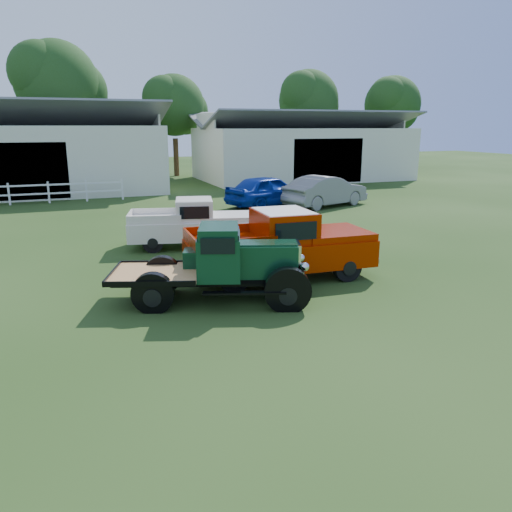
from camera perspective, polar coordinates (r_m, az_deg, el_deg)
name	(u,v)px	position (r m, az deg, el deg)	size (l,w,h in m)	color
ground	(266,313)	(11.62, 1.20, -6.51)	(120.00, 120.00, 0.00)	#1A370D
shed_left	(13,148)	(36.18, -26.00, 11.02)	(18.80, 10.20, 5.60)	beige
shed_right	(302,146)	(41.25, 5.26, 12.40)	(16.80, 9.20, 5.20)	beige
tree_b	(59,105)	(44.07, -21.60, 15.71)	(6.90, 6.90, 11.50)	#1D3C10
tree_c	(175,122)	(43.99, -9.28, 14.89)	(5.40, 5.40, 9.00)	#1D3C10
tree_d	(308,117)	(49.27, 5.97, 15.54)	(6.00, 6.00, 10.00)	#1D3C10
tree_e	(391,120)	(51.70, 15.22, 14.80)	(5.70, 5.70, 9.50)	#1D3C10
vintage_flatbed	(216,264)	(12.17, -4.63, -0.89)	(4.77, 1.89, 1.89)	#0E3921
red_pickup	(280,244)	(13.97, 2.74, 1.33)	(5.37, 2.06, 1.96)	#9B1C00
white_pickup	(192,223)	(17.86, -7.32, 3.72)	(4.57, 1.77, 1.68)	silver
misc_car_blue	(268,191)	(26.92, 1.39, 7.48)	(1.96, 4.87, 1.66)	navy
misc_car_grey	(326,191)	(27.09, 7.97, 7.36)	(1.72, 4.94, 1.63)	slate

